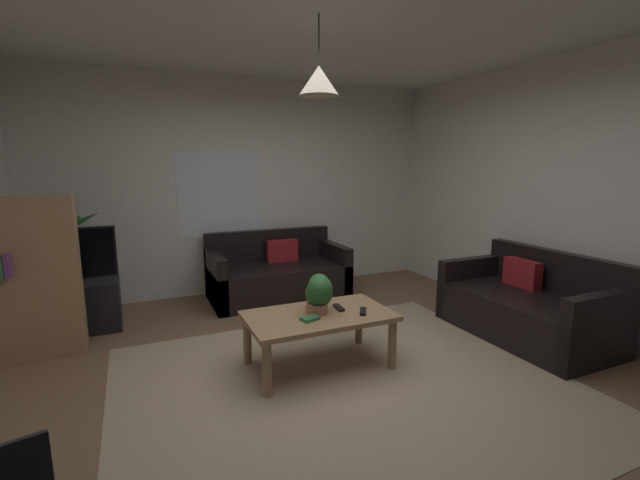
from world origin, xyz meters
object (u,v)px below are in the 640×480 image
at_px(bookshelf_corner, 33,279).
at_px(pendant_lamp, 319,80).
at_px(couch_right_side, 528,309).
at_px(coffee_table, 319,321).
at_px(tv_stand, 71,308).
at_px(potted_palm_corner, 67,266).
at_px(couch_under_window, 277,276).
at_px(book_on_table_0, 310,318).
at_px(remote_on_table_0, 339,308).
at_px(remote_on_table_1, 363,311).
at_px(tv, 65,256).
at_px(potted_plant_on_table, 319,291).

distance_m(bookshelf_corner, pendant_lamp, 2.90).
bearing_deg(couch_right_side, coffee_table, -96.30).
xyz_separation_m(tv_stand, bookshelf_corner, (-0.18, -0.53, 0.45)).
xyz_separation_m(coffee_table, tv_stand, (-1.96, 1.68, -0.14)).
bearing_deg(potted_palm_corner, couch_right_side, -30.06).
bearing_deg(tv_stand, couch_under_window, 6.37).
bearing_deg(couch_under_window, pendant_lamp, -98.26).
xyz_separation_m(coffee_table, book_on_table_0, (-0.12, -0.10, 0.08)).
relative_size(remote_on_table_0, remote_on_table_1, 1.00).
bearing_deg(pendant_lamp, couch_under_window, 81.74).
height_order(couch_under_window, tv, tv).
bearing_deg(bookshelf_corner, tv_stand, 70.87).
bearing_deg(tv, bookshelf_corner, -109.88).
xyz_separation_m(bookshelf_corner, pendant_lamp, (2.15, -1.15, 1.57)).
height_order(remote_on_table_1, potted_palm_corner, potted_palm_corner).
relative_size(book_on_table_0, bookshelf_corner, 0.10).
xyz_separation_m(remote_on_table_0, tv_stand, (-2.16, 1.64, -0.22)).
distance_m(couch_under_window, pendant_lamp, 2.80).
bearing_deg(tv, pendant_lamp, -40.24).
relative_size(remote_on_table_1, tv, 0.18).
distance_m(remote_on_table_0, tv_stand, 2.72).
relative_size(tv_stand, pendant_lamp, 1.57).
height_order(book_on_table_0, remote_on_table_0, book_on_table_0).
relative_size(potted_plant_on_table, tv_stand, 0.37).
xyz_separation_m(remote_on_table_1, pendant_lamp, (-0.34, 0.13, 1.81)).
xyz_separation_m(couch_under_window, tv, (-2.24, -0.27, 0.52)).
height_order(couch_under_window, remote_on_table_1, couch_under_window).
xyz_separation_m(book_on_table_0, tv, (-1.84, 1.76, 0.32)).
height_order(couch_right_side, potted_plant_on_table, couch_right_side).
bearing_deg(tv_stand, potted_plant_on_table, -40.06).
distance_m(potted_plant_on_table, bookshelf_corner, 2.44).
distance_m(remote_on_table_1, potted_palm_corner, 3.29).
xyz_separation_m(book_on_table_0, remote_on_table_0, (0.33, 0.14, -0.00)).
xyz_separation_m(couch_under_window, remote_on_table_0, (-0.08, -1.89, 0.20)).
bearing_deg(remote_on_table_0, couch_right_side, -3.61).
xyz_separation_m(couch_right_side, potted_palm_corner, (-4.15, 2.40, 0.31)).
height_order(potted_plant_on_table, tv_stand, potted_plant_on_table).
xyz_separation_m(remote_on_table_0, pendant_lamp, (-0.20, -0.04, 1.81)).
distance_m(potted_plant_on_table, pendant_lamp, 1.64).
bearing_deg(pendant_lamp, bookshelf_corner, 151.83).
relative_size(potted_plant_on_table, tv, 0.36).
bearing_deg(couch_right_side, book_on_table_0, -93.38).
height_order(potted_plant_on_table, bookshelf_corner, bookshelf_corner).
distance_m(coffee_table, book_on_table_0, 0.18).
bearing_deg(couch_under_window, tv_stand, -173.63).
bearing_deg(remote_on_table_1, couch_under_window, -57.58).
distance_m(couch_right_side, tv, 4.54).
bearing_deg(bookshelf_corner, couch_under_window, 17.88).
distance_m(book_on_table_0, tv_stand, 2.57).
relative_size(tv_stand, potted_palm_corner, 0.69).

